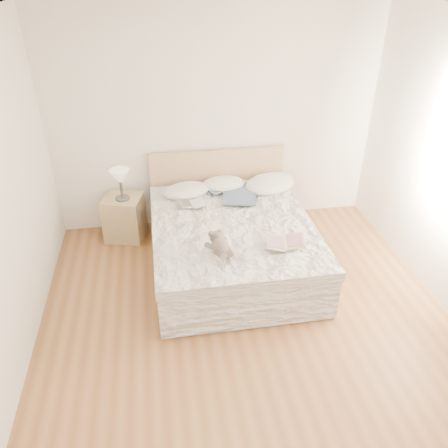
{
  "coord_description": "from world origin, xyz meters",
  "views": [
    {
      "loc": [
        -0.75,
        -2.85,
        3.03
      ],
      "look_at": [
        -0.1,
        1.05,
        0.62
      ],
      "focal_mm": 35.0,
      "sensor_mm": 36.0,
      "label": 1
    }
  ],
  "objects_px": {
    "photo_book": "(192,204)",
    "table_lamp": "(120,178)",
    "bed": "(231,240)",
    "childrens_book": "(285,242)",
    "nightstand": "(124,218)",
    "teddy_bear": "(220,251)"
  },
  "relations": [
    {
      "from": "photo_book",
      "to": "table_lamp",
      "type": "bearing_deg",
      "value": 143.35
    },
    {
      "from": "nightstand",
      "to": "teddy_bear",
      "type": "bearing_deg",
      "value": -55.63
    },
    {
      "from": "photo_book",
      "to": "teddy_bear",
      "type": "distance_m",
      "value": 1.03
    },
    {
      "from": "childrens_book",
      "to": "teddy_bear",
      "type": "bearing_deg",
      "value": -161.02
    },
    {
      "from": "teddy_bear",
      "to": "photo_book",
      "type": "bearing_deg",
      "value": 84.39
    },
    {
      "from": "table_lamp",
      "to": "photo_book",
      "type": "xyz_separation_m",
      "value": [
        0.8,
        -0.39,
        -0.2
      ]
    },
    {
      "from": "nightstand",
      "to": "teddy_bear",
      "type": "relative_size",
      "value": 1.86
    },
    {
      "from": "childrens_book",
      "to": "teddy_bear",
      "type": "xyz_separation_m",
      "value": [
        -0.66,
        -0.07,
        0.02
      ]
    },
    {
      "from": "teddy_bear",
      "to": "bed",
      "type": "bearing_deg",
      "value": 56.56
    },
    {
      "from": "bed",
      "to": "childrens_book",
      "type": "bearing_deg",
      "value": -53.88
    },
    {
      "from": "childrens_book",
      "to": "teddy_bear",
      "type": "relative_size",
      "value": 1.32
    },
    {
      "from": "teddy_bear",
      "to": "childrens_book",
      "type": "bearing_deg",
      "value": -8.57
    },
    {
      "from": "bed",
      "to": "childrens_book",
      "type": "xyz_separation_m",
      "value": [
        0.44,
        -0.6,
        0.32
      ]
    },
    {
      "from": "table_lamp",
      "to": "childrens_book",
      "type": "xyz_separation_m",
      "value": [
        1.63,
        -1.33,
        -0.2
      ]
    },
    {
      "from": "bed",
      "to": "table_lamp",
      "type": "xyz_separation_m",
      "value": [
        -1.19,
        0.73,
        0.52
      ]
    },
    {
      "from": "bed",
      "to": "childrens_book",
      "type": "relative_size",
      "value": 5.38
    },
    {
      "from": "table_lamp",
      "to": "childrens_book",
      "type": "relative_size",
      "value": 0.95
    },
    {
      "from": "bed",
      "to": "table_lamp",
      "type": "distance_m",
      "value": 1.49
    },
    {
      "from": "photo_book",
      "to": "childrens_book",
      "type": "bearing_deg",
      "value": -59.32
    },
    {
      "from": "bed",
      "to": "nightstand",
      "type": "height_order",
      "value": "bed"
    },
    {
      "from": "photo_book",
      "to": "childrens_book",
      "type": "height_order",
      "value": "childrens_book"
    },
    {
      "from": "bed",
      "to": "teddy_bear",
      "type": "bearing_deg",
      "value": -108.42
    }
  ]
}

